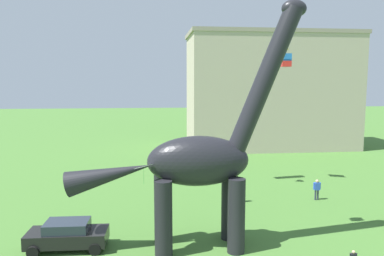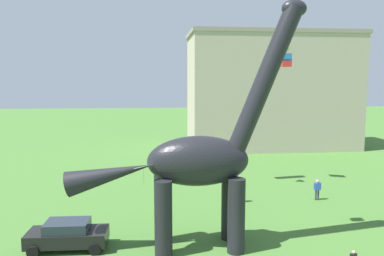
{
  "view_description": "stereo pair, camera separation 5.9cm",
  "coord_description": "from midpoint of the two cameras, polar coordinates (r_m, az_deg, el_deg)",
  "views": [
    {
      "loc": [
        -4.33,
        -14.59,
        8.91
      ],
      "look_at": [
        -2.16,
        5.33,
        6.48
      ],
      "focal_mm": 34.89,
      "sensor_mm": 36.0,
      "label": 1
    },
    {
      "loc": [
        -4.27,
        -14.59,
        8.91
      ],
      "look_at": [
        -2.16,
        5.33,
        6.48
      ],
      "focal_mm": 34.89,
      "sensor_mm": 36.0,
      "label": 2
    }
  ],
  "objects": [
    {
      "name": "parked_sedan_left",
      "position": [
        21.88,
        -18.41,
        -15.2
      ],
      "size": [
        4.26,
        2.02,
        1.55
      ],
      "rotation": [
        0.0,
        0.0,
        -0.03
      ],
      "color": "black",
      "rests_on": "ground_plane"
    },
    {
      "name": "person_photographer",
      "position": [
        28.43,
        7.32,
        -9.26
      ],
      "size": [
        0.63,
        0.28,
        1.68
      ],
      "rotation": [
        0.0,
        0.0,
        3.64
      ],
      "color": "#6B6056",
      "rests_on": "ground_plane"
    },
    {
      "name": "kite_mid_left",
      "position": [
        19.11,
        -7.33,
        -5.89
      ],
      "size": [
        0.98,
        0.97,
        1.02
      ],
      "color": "white"
    },
    {
      "name": "person_strolling_adult",
      "position": [
        30.34,
        18.66,
        -8.64
      ],
      "size": [
        0.6,
        0.26,
        1.59
      ],
      "rotation": [
        0.0,
        0.0,
        2.05
      ],
      "color": "#2D3347",
      "rests_on": "ground_plane"
    },
    {
      "name": "dinosaur_sculpture",
      "position": [
        19.91,
        0.86,
        -5.05
      ],
      "size": [
        12.65,
        2.68,
        13.23
      ],
      "rotation": [
        0.0,
        0.0,
        -0.31
      ],
      "color": "black",
      "rests_on": "ground_plane"
    },
    {
      "name": "kite_high_left",
      "position": [
        21.9,
        14.29,
        10.02
      ],
      "size": [
        0.56,
        0.56,
        0.73
      ],
      "color": "#287AE5"
    },
    {
      "name": "kite_mid_right",
      "position": [
        33.34,
        13.39,
        11.89
      ],
      "size": [
        1.67,
        1.45,
        1.82
      ],
      "color": "orange"
    },
    {
      "name": "background_building_block",
      "position": [
        52.7,
        12.04,
        5.57
      ],
      "size": [
        22.75,
        9.79,
        15.62
      ],
      "color": "#B7A893",
      "rests_on": "ground_plane"
    }
  ]
}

